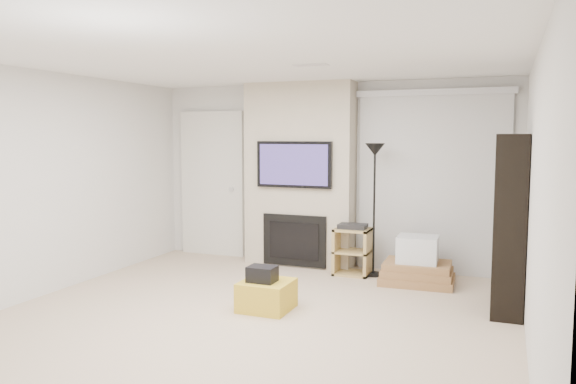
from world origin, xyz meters
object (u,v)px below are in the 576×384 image
at_px(box_stack, 417,266).
at_px(av_stand, 352,248).
at_px(bookshelf, 510,224).
at_px(ottoman, 267,295).
at_px(floor_lamp, 375,172).

bearing_deg(box_stack, av_stand, 170.09).
bearing_deg(bookshelf, ottoman, -160.05).
bearing_deg(bookshelf, box_stack, 142.59).
bearing_deg(av_stand, floor_lamp, 11.44).
xyz_separation_m(av_stand, bookshelf, (1.86, -0.92, 0.55)).
height_order(floor_lamp, av_stand, floor_lamp).
bearing_deg(ottoman, bookshelf, 19.95).
relative_size(floor_lamp, box_stack, 1.91).
distance_m(box_stack, bookshelf, 1.44).
bearing_deg(av_stand, ottoman, -104.13).
distance_m(ottoman, bookshelf, 2.56).
height_order(ottoman, av_stand, av_stand).
relative_size(ottoman, bookshelf, 0.28).
relative_size(av_stand, box_stack, 0.74).
relative_size(floor_lamp, av_stand, 2.56).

